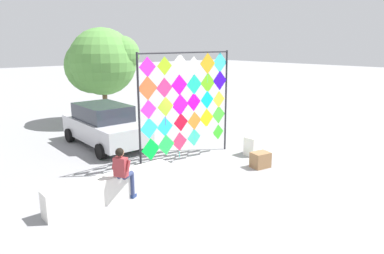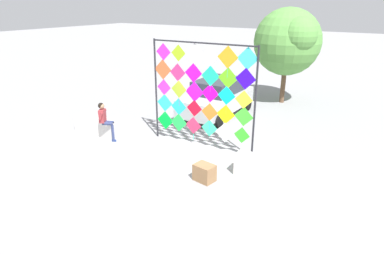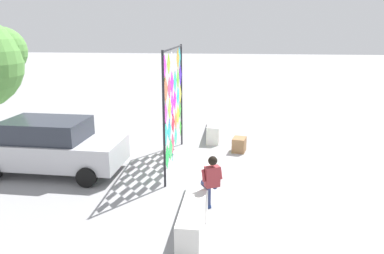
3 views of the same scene
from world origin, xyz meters
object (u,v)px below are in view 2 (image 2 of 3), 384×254
(kite_display_rack, at_px, (202,89))
(tree_broadleaf, at_px, (288,42))
(cardboard_box_large, at_px, (204,173))
(seated_vendor, at_px, (106,118))
(parked_car, at_px, (217,97))

(kite_display_rack, relative_size, tree_broadleaf, 0.83)
(kite_display_rack, distance_m, tree_broadleaf, 7.91)
(kite_display_rack, relative_size, cardboard_box_large, 6.76)
(seated_vendor, height_order, cardboard_box_large, seated_vendor)
(seated_vendor, bearing_deg, cardboard_box_large, -8.51)
(parked_car, distance_m, cardboard_box_large, 6.67)
(parked_car, xyz_separation_m, cardboard_box_large, (2.80, -6.02, -0.62))
(kite_display_rack, height_order, cardboard_box_large, kite_display_rack)
(tree_broadleaf, bearing_deg, seated_vendor, -114.15)
(parked_car, bearing_deg, seated_vendor, -112.29)
(seated_vendor, relative_size, cardboard_box_large, 2.53)
(cardboard_box_large, bearing_deg, parked_car, 114.90)
(kite_display_rack, bearing_deg, seated_vendor, -157.02)
(kite_display_rack, relative_size, seated_vendor, 2.67)
(seated_vendor, relative_size, tree_broadleaf, 0.31)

